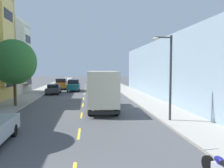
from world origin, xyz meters
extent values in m
plane|color=#4C4C4F|center=(0.00, 30.00, 0.00)|extent=(160.00, 160.00, 0.00)
cube|color=#A39E93|center=(-7.10, 28.00, 0.07)|extent=(3.20, 120.00, 0.14)
cube|color=#A39E93|center=(7.10, 28.00, 0.07)|extent=(3.20, 120.00, 0.14)
cube|color=yellow|center=(0.00, 7.00, 0.00)|extent=(0.14, 2.20, 0.01)
cube|color=yellow|center=(0.00, 12.00, 0.00)|extent=(0.14, 2.20, 0.01)
cube|color=yellow|center=(0.00, 17.00, 0.00)|extent=(0.14, 2.20, 0.01)
cube|color=yellow|center=(0.00, 22.00, 0.00)|extent=(0.14, 2.20, 0.01)
cube|color=yellow|center=(0.00, 27.00, 0.00)|extent=(0.14, 2.20, 0.01)
cube|color=yellow|center=(0.00, 32.00, 0.00)|extent=(0.14, 2.20, 0.01)
cube|color=yellow|center=(0.00, 37.00, 0.00)|extent=(0.14, 2.20, 0.01)
cube|color=yellow|center=(0.00, 42.00, 0.00)|extent=(0.14, 2.20, 0.01)
cube|color=yellow|center=(0.00, 47.00, 0.00)|extent=(0.14, 2.20, 0.01)
cube|color=#F9D572|center=(-8.42, 20.58, 6.64)|extent=(0.55, 3.50, 9.59)
cube|color=#1E232D|center=(-8.13, 20.58, 2.21)|extent=(0.04, 2.66, 1.10)
cube|color=#1E232D|center=(-8.13, 20.58, 5.90)|extent=(0.04, 2.66, 1.10)
cube|color=#1E232D|center=(-8.13, 20.58, 9.59)|extent=(0.04, 2.66, 1.10)
cube|color=white|center=(-8.95, 28.56, 10.49)|extent=(0.60, 7.78, 0.44)
cube|color=white|center=(-8.42, 28.56, 5.54)|extent=(0.55, 3.50, 8.01)
cube|color=#1E232D|center=(-8.13, 28.56, 1.85)|extent=(0.04, 2.66, 1.10)
cube|color=#1E232D|center=(-8.13, 28.56, 4.93)|extent=(0.04, 2.66, 1.10)
cube|color=#1E232D|center=(-8.13, 28.56, 8.01)|extent=(0.04, 2.66, 1.10)
cube|color=#9EB7CC|center=(13.70, 20.00, 3.54)|extent=(10.00, 36.00, 7.08)
cylinder|color=#47331E|center=(-6.40, 16.47, 1.42)|extent=(0.25, 0.25, 2.56)
ellipsoid|color=#2D6B2D|center=(-6.40, 16.47, 4.30)|extent=(4.15, 4.15, 4.26)
cylinder|color=#38383D|center=(6.10, 9.06, 3.02)|extent=(0.16, 0.16, 5.76)
cylinder|color=#38383D|center=(5.55, 9.06, 5.75)|extent=(1.10, 0.10, 0.10)
ellipsoid|color=silver|center=(5.05, 9.06, 5.65)|extent=(0.44, 0.28, 0.20)
cube|color=beige|center=(1.76, 13.06, 2.06)|extent=(2.58, 5.18, 2.79)
cube|color=beige|center=(1.89, 16.76, 1.76)|extent=(2.37, 1.98, 2.20)
cube|color=black|center=(1.92, 17.66, 2.24)|extent=(2.02, 0.15, 0.97)
cube|color=black|center=(1.68, 10.59, 0.43)|extent=(2.40, 0.24, 0.24)
cylinder|color=black|center=(2.95, 16.78, 0.48)|extent=(0.31, 0.97, 0.96)
cylinder|color=black|center=(0.83, 16.85, 0.48)|extent=(0.31, 0.97, 0.96)
cylinder|color=black|center=(2.78, 11.68, 0.48)|extent=(0.31, 0.97, 0.96)
cylinder|color=black|center=(0.66, 11.75, 0.48)|extent=(0.31, 0.97, 0.96)
cylinder|color=black|center=(2.81, 12.78, 0.48)|extent=(0.31, 0.97, 0.96)
cylinder|color=black|center=(0.70, 12.85, 0.48)|extent=(0.31, 0.97, 0.96)
cube|color=#333338|center=(-4.47, 27.75, 0.63)|extent=(1.84, 4.52, 0.60)
cube|color=black|center=(-4.48, 27.97, 1.18)|extent=(1.60, 2.17, 0.50)
cylinder|color=black|center=(-5.25, 26.21, 0.33)|extent=(0.23, 0.66, 0.66)
cylinder|color=black|center=(-3.67, 26.23, 0.33)|extent=(0.23, 0.66, 0.66)
cylinder|color=black|center=(-5.28, 29.27, 0.33)|extent=(0.23, 0.66, 0.66)
cylinder|color=black|center=(-3.70, 29.29, 0.33)|extent=(0.23, 0.66, 0.66)
cylinder|color=black|center=(-3.47, 6.82, 0.33)|extent=(0.24, 0.67, 0.66)
cube|color=#AD1E1E|center=(4.48, 41.73, 0.63)|extent=(1.86, 4.52, 0.60)
cube|color=black|center=(4.48, 41.50, 1.18)|extent=(1.61, 2.18, 0.50)
cylinder|color=black|center=(5.29, 43.25, 0.33)|extent=(0.23, 0.66, 0.66)
cylinder|color=black|center=(3.71, 43.27, 0.33)|extent=(0.23, 0.66, 0.66)
cylinder|color=black|center=(5.25, 40.19, 0.33)|extent=(0.23, 0.66, 0.66)
cylinder|color=black|center=(3.67, 40.21, 0.33)|extent=(0.23, 0.66, 0.66)
cube|color=orange|center=(-4.24, 35.62, 0.78)|extent=(1.97, 4.81, 0.90)
cube|color=black|center=(-4.24, 35.62, 1.58)|extent=(1.73, 2.79, 0.70)
cylinder|color=black|center=(-5.11, 33.99, 0.33)|extent=(0.22, 0.66, 0.66)
cylinder|color=black|center=(-3.38, 33.99, 0.33)|extent=(0.22, 0.66, 0.66)
cylinder|color=black|center=(-5.10, 37.26, 0.33)|extent=(0.22, 0.66, 0.66)
cylinder|color=black|center=(-3.37, 37.25, 0.33)|extent=(0.22, 0.66, 0.66)
cube|color=black|center=(4.31, 34.97, 0.78)|extent=(1.96, 4.80, 0.90)
cube|color=black|center=(4.31, 34.97, 1.58)|extent=(1.72, 2.79, 0.70)
cylinder|color=black|center=(5.17, 36.60, 0.33)|extent=(0.22, 0.66, 0.66)
cylinder|color=black|center=(3.44, 36.60, 0.33)|extent=(0.22, 0.66, 0.66)
cylinder|color=black|center=(5.18, 33.34, 0.33)|extent=(0.22, 0.66, 0.66)
cylinder|color=black|center=(3.45, 33.33, 0.33)|extent=(0.22, 0.66, 0.66)
cube|color=#195B60|center=(-1.80, 31.72, 0.78)|extent=(1.95, 4.80, 0.90)
cube|color=black|center=(-1.80, 31.72, 1.58)|extent=(1.72, 2.78, 0.70)
cylinder|color=black|center=(-2.67, 30.09, 0.33)|extent=(0.22, 0.66, 0.66)
cylinder|color=black|center=(-0.94, 30.09, 0.33)|extent=(0.22, 0.66, 0.66)
cylinder|color=black|center=(-2.67, 33.36, 0.33)|extent=(0.22, 0.66, 0.66)
cylinder|color=black|center=(-0.93, 33.36, 0.33)|extent=(0.22, 0.66, 0.66)
cylinder|color=black|center=(4.68, 1.71, 0.30)|extent=(0.20, 0.61, 0.60)
ellipsoid|color=navy|center=(4.73, 1.17, 0.68)|extent=(0.24, 0.48, 0.22)
cylinder|color=silver|center=(4.69, 1.60, 0.88)|extent=(0.62, 0.09, 0.03)
camera|label=1|loc=(0.50, -5.40, 3.62)|focal=35.50mm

